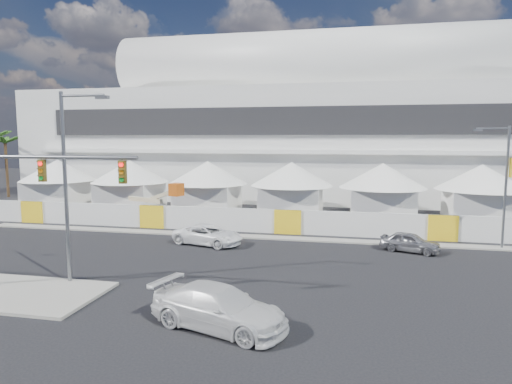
% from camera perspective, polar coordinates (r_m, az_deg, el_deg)
% --- Properties ---
extents(ground, '(160.00, 160.00, 0.00)m').
position_cam_1_polar(ground, '(26.09, -14.25, -11.00)').
color(ground, black).
rests_on(ground, ground).
extents(median_island, '(10.00, 5.00, 0.15)m').
position_cam_1_polar(median_island, '(26.95, -28.93, -10.91)').
color(median_island, gray).
rests_on(median_island, ground).
extents(far_curb, '(80.00, 1.20, 0.12)m').
position_cam_1_polar(far_curb, '(36.62, 25.87, -6.23)').
color(far_curb, gray).
rests_on(far_curb, ground).
extents(stadium, '(80.00, 24.80, 21.98)m').
position_cam_1_polar(stadium, '(63.76, 10.01, 8.11)').
color(stadium, silver).
rests_on(stadium, ground).
extents(tent_row, '(53.40, 8.40, 5.40)m').
position_cam_1_polar(tent_row, '(47.66, -0.90, 1.10)').
color(tent_row, white).
rests_on(tent_row, ground).
extents(hoarding_fence, '(70.00, 0.25, 2.00)m').
position_cam_1_polar(hoarding_fence, '(37.70, 4.00, -3.74)').
color(hoarding_fence, silver).
rests_on(hoarding_fence, ground).
extents(palm_cluster, '(10.60, 10.60, 8.55)m').
position_cam_1_polar(palm_cluster, '(68.35, -28.78, 5.13)').
color(palm_cluster, '#47331E').
rests_on(palm_cluster, ground).
extents(sedan_silver, '(2.85, 4.31, 1.36)m').
position_cam_1_polar(sedan_silver, '(33.56, 18.69, -5.95)').
color(sedan_silver, '#98989C').
rests_on(sedan_silver, ground).
extents(pickup_curb, '(3.67, 5.71, 1.47)m').
position_cam_1_polar(pickup_curb, '(34.12, -6.00, -5.33)').
color(pickup_curb, white).
rests_on(pickup_curb, ground).
extents(pickup_near, '(4.12, 6.50, 1.75)m').
position_cam_1_polar(pickup_near, '(19.57, -4.66, -14.20)').
color(pickup_near, silver).
rests_on(pickup_near, ground).
extents(streetlight_median, '(2.80, 0.28, 10.11)m').
position_cam_1_polar(streetlight_median, '(26.04, -22.30, 2.05)').
color(streetlight_median, slate).
rests_on(streetlight_median, median_island).
extents(streetlight_curb, '(2.58, 0.58, 8.71)m').
position_cam_1_polar(streetlight_curb, '(36.27, 28.51, 1.51)').
color(streetlight_curb, slate).
rests_on(streetlight_curb, ground).
extents(boom_lift, '(8.05, 3.09, 3.94)m').
position_cam_1_polar(boom_lift, '(44.06, -13.91, -2.31)').
color(boom_lift, '#B84F11').
rests_on(boom_lift, ground).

